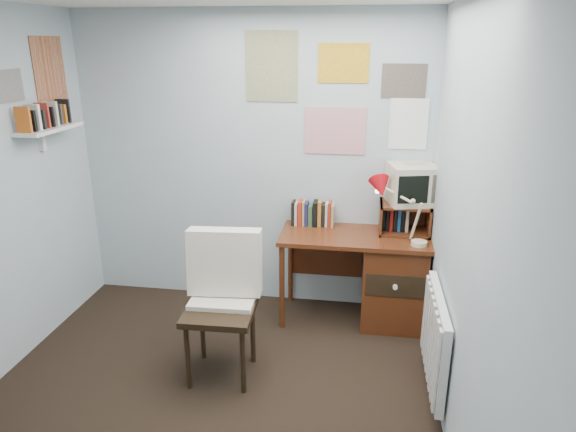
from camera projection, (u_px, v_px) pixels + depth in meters
name	position (u px, v px, depth m)	size (l,w,h in m)	color
ground	(194.00, 428.00, 3.14)	(3.50, 3.50, 0.00)	black
back_wall	(252.00, 164.00, 4.37)	(3.00, 0.02, 2.50)	#B0BFC9
right_wall	(473.00, 254.00, 2.52)	(0.02, 3.50, 2.50)	#B0BFC9
desk	(386.00, 276.00, 4.22)	(1.20, 0.55, 0.76)	#572813
desk_chair	(220.00, 312.00, 3.49)	(0.51, 0.49, 1.00)	black
desk_lamp	(421.00, 218.00, 3.86)	(0.31, 0.27, 0.44)	red
tv_riser	(404.00, 218.00, 4.15)	(0.40, 0.30, 0.25)	#572813
crt_tv	(412.00, 182.00, 4.07)	(0.36, 0.33, 0.34)	beige
book_row	(327.00, 213.00, 4.31)	(0.60, 0.14, 0.22)	#572813
radiator	(436.00, 339.00, 3.31)	(0.09, 0.80, 0.60)	white
wall_shelf	(50.00, 129.00, 3.84)	(0.20, 0.62, 0.24)	white
posters_back	(336.00, 93.00, 4.07)	(1.20, 0.01, 0.90)	white
posters_left	(30.00, 76.00, 3.74)	(0.01, 0.70, 0.60)	white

